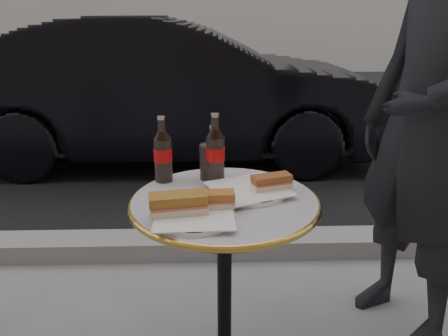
{
  "coord_description": "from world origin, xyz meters",
  "views": [
    {
      "loc": [
        -0.04,
        -1.3,
        1.3
      ],
      "look_at": [
        0.0,
        0.05,
        0.82
      ],
      "focal_mm": 35.0,
      "sensor_mm": 36.0,
      "label": 1
    }
  ],
  "objects_px": {
    "parked_car": "(174,91)",
    "cola_glass": "(208,162)",
    "cola_bottle_right": "(215,148)",
    "bistro_table": "(224,294)",
    "plate_right": "(249,191)",
    "pedestrian": "(432,128)",
    "plate_left": "(194,216)",
    "cola_bottle_left": "(163,149)"
  },
  "relations": [
    {
      "from": "cola_glass",
      "to": "plate_left",
      "type": "bearing_deg",
      "value": -97.21
    },
    {
      "from": "plate_right",
      "to": "pedestrian",
      "type": "xyz_separation_m",
      "value": [
        0.7,
        0.22,
        0.15
      ]
    },
    {
      "from": "cola_bottle_right",
      "to": "pedestrian",
      "type": "relative_size",
      "value": 0.14
    },
    {
      "from": "plate_left",
      "to": "pedestrian",
      "type": "height_order",
      "value": "pedestrian"
    },
    {
      "from": "bistro_table",
      "to": "cola_glass",
      "type": "relative_size",
      "value": 5.6
    },
    {
      "from": "plate_right",
      "to": "cola_bottle_left",
      "type": "bearing_deg",
      "value": 157.46
    },
    {
      "from": "cola_bottle_right",
      "to": "cola_glass",
      "type": "xyz_separation_m",
      "value": [
        -0.02,
        0.02,
        -0.06
      ]
    },
    {
      "from": "bistro_table",
      "to": "plate_right",
      "type": "xyz_separation_m",
      "value": [
        0.08,
        0.05,
        0.37
      ]
    },
    {
      "from": "bistro_table",
      "to": "parked_car",
      "type": "relative_size",
      "value": 0.19
    },
    {
      "from": "bistro_table",
      "to": "pedestrian",
      "type": "bearing_deg",
      "value": 18.66
    },
    {
      "from": "plate_right",
      "to": "cola_glass",
      "type": "height_order",
      "value": "cola_glass"
    },
    {
      "from": "cola_bottle_right",
      "to": "pedestrian",
      "type": "distance_m",
      "value": 0.82
    },
    {
      "from": "plate_right",
      "to": "cola_glass",
      "type": "distance_m",
      "value": 0.2
    },
    {
      "from": "pedestrian",
      "to": "plate_right",
      "type": "bearing_deg",
      "value": -93.46
    },
    {
      "from": "plate_left",
      "to": "parked_car",
      "type": "height_order",
      "value": "parked_car"
    },
    {
      "from": "bistro_table",
      "to": "plate_left",
      "type": "relative_size",
      "value": 3.03
    },
    {
      "from": "cola_glass",
      "to": "pedestrian",
      "type": "relative_size",
      "value": 0.07
    },
    {
      "from": "parked_car",
      "to": "cola_bottle_left",
      "type": "bearing_deg",
      "value": -176.22
    },
    {
      "from": "bistro_table",
      "to": "cola_bottle_left",
      "type": "bearing_deg",
      "value": 141.48
    },
    {
      "from": "plate_left",
      "to": "parked_car",
      "type": "bearing_deg",
      "value": 95.75
    },
    {
      "from": "cola_bottle_left",
      "to": "cola_bottle_right",
      "type": "relative_size",
      "value": 0.96
    },
    {
      "from": "parked_car",
      "to": "cola_glass",
      "type": "bearing_deg",
      "value": -172.56
    },
    {
      "from": "plate_right",
      "to": "cola_glass",
      "type": "relative_size",
      "value": 1.89
    },
    {
      "from": "cola_glass",
      "to": "parked_car",
      "type": "xyz_separation_m",
      "value": [
        -0.32,
        2.48,
        -0.16
      ]
    },
    {
      "from": "plate_right",
      "to": "cola_glass",
      "type": "xyz_separation_m",
      "value": [
        -0.14,
        0.14,
        0.06
      ]
    },
    {
      "from": "bistro_table",
      "to": "parked_car",
      "type": "xyz_separation_m",
      "value": [
        -0.38,
        2.66,
        0.27
      ]
    },
    {
      "from": "bistro_table",
      "to": "parked_car",
      "type": "height_order",
      "value": "parked_car"
    },
    {
      "from": "bistro_table",
      "to": "parked_car",
      "type": "bearing_deg",
      "value": 98.03
    },
    {
      "from": "plate_left",
      "to": "cola_bottle_left",
      "type": "distance_m",
      "value": 0.35
    },
    {
      "from": "cola_bottle_left",
      "to": "cola_bottle_right",
      "type": "distance_m",
      "value": 0.18
    },
    {
      "from": "bistro_table",
      "to": "cola_glass",
      "type": "xyz_separation_m",
      "value": [
        -0.05,
        0.18,
        0.43
      ]
    },
    {
      "from": "cola_bottle_right",
      "to": "pedestrian",
      "type": "bearing_deg",
      "value": 7.34
    },
    {
      "from": "cola_glass",
      "to": "bistro_table",
      "type": "bearing_deg",
      "value": -74.0
    },
    {
      "from": "cola_bottle_left",
      "to": "pedestrian",
      "type": "xyz_separation_m",
      "value": [
        1.0,
        0.1,
        0.04
      ]
    },
    {
      "from": "plate_left",
      "to": "cola_bottle_right",
      "type": "distance_m",
      "value": 0.33
    },
    {
      "from": "plate_left",
      "to": "cola_glass",
      "type": "distance_m",
      "value": 0.33
    },
    {
      "from": "cola_bottle_right",
      "to": "plate_left",
      "type": "bearing_deg",
      "value": -102.23
    },
    {
      "from": "cola_glass",
      "to": "parked_car",
      "type": "bearing_deg",
      "value": 97.42
    },
    {
      "from": "cola_glass",
      "to": "plate_right",
      "type": "bearing_deg",
      "value": -45.05
    },
    {
      "from": "cola_bottle_right",
      "to": "parked_car",
      "type": "bearing_deg",
      "value": 97.92
    },
    {
      "from": "plate_right",
      "to": "cola_bottle_right",
      "type": "xyz_separation_m",
      "value": [
        -0.11,
        0.12,
        0.12
      ]
    },
    {
      "from": "plate_right",
      "to": "pedestrian",
      "type": "height_order",
      "value": "pedestrian"
    }
  ]
}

